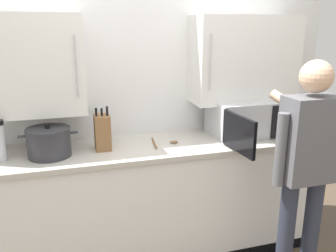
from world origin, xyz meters
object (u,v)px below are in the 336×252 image
Objects in this scene: microwave_oven at (243,118)px; knife_block at (102,132)px; person_figure at (305,163)px; wooden_spoon at (164,142)px; stock_pot at (49,142)px.

knife_block is (-1.15, -0.03, -0.01)m from microwave_oven.
person_figure reaches higher than knife_block.
knife_block is (-0.46, 0.01, 0.12)m from wooden_spoon.
knife_block is 0.20× the size of person_figure.
person_figure reaches higher than microwave_oven.
wooden_spoon is (-0.69, -0.04, -0.13)m from microwave_oven.
wooden_spoon is 0.48m from knife_block.
person_figure reaches higher than stock_pot.
microwave_oven is at bearing 3.11° from wooden_spoon.
person_figure is at bearing -43.07° from wooden_spoon.
microwave_oven is 2.48× the size of knife_block.
stock_pot is (-0.83, -0.04, 0.09)m from wooden_spoon.
microwave_oven is 2.04× the size of stock_pot.
microwave_oven is at bearing 2.77° from stock_pot.
knife_block reaches higher than wooden_spoon.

